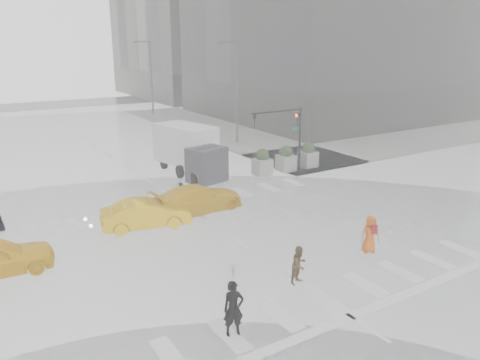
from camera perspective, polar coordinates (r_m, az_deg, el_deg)
ground at (r=21.83m, az=-0.31°, el=-7.43°), size 120.00×120.00×0.00m
sidewalk_ne at (r=46.51m, az=8.98°, el=5.50°), size 35.00×35.00×0.15m
road_markings at (r=21.83m, az=-0.31°, el=-7.41°), size 18.00×48.00×0.01m
traffic_signal_pole at (r=32.17m, az=5.95°, el=6.37°), size 4.45×0.42×4.50m
street_lamp_near at (r=41.15m, az=-0.53°, el=11.13°), size 2.15×0.22×9.00m
street_lamp_far at (r=59.11m, az=-10.91°, el=12.52°), size 2.15×0.22×9.00m
planter_west at (r=31.64m, az=2.73°, el=2.12°), size 1.10×1.10×1.80m
planter_mid at (r=32.78m, az=5.62°, el=2.58°), size 1.10×1.10×1.80m
planter_east at (r=34.00m, az=8.31°, el=2.99°), size 1.10×1.10×1.80m
pedestrian_black at (r=14.72m, az=-0.81°, el=-13.26°), size 1.17×1.18×2.43m
pedestrian_brown at (r=18.15m, az=7.24°, el=-10.20°), size 0.85×0.74×1.51m
pedestrian_orange at (r=21.17m, az=15.58°, el=-6.38°), size 0.97×0.82×1.68m
pedestrian_far_a at (r=25.46m, az=-7.15°, el=-2.03°), size 1.08×0.84×1.62m
pedestrian_far_b at (r=29.80m, az=-5.05°, el=0.96°), size 1.30×1.06×1.76m
taxi_mid at (r=23.51m, az=-11.40°, el=-4.09°), size 4.54×2.34×1.43m
taxi_rear at (r=25.25m, az=-5.16°, el=-2.28°), size 4.69×2.45×1.49m
box_truck at (r=32.07m, az=-6.00°, el=3.71°), size 2.35×6.26×3.33m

